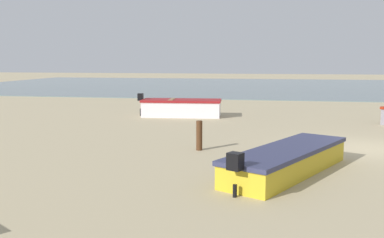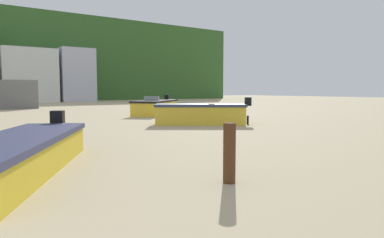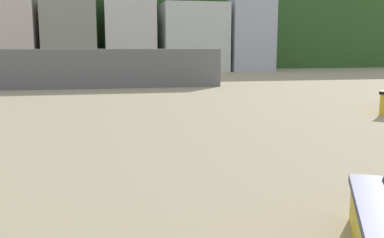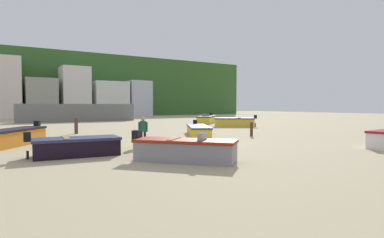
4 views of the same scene
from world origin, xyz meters
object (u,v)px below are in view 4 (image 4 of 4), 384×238
at_px(boat_black_3, 76,146).
at_px(boat_grey_5, 185,150).
at_px(boat_yellow_1, 234,122).
at_px(boat_yellow_6, 207,119).
at_px(beach_walker_foreground, 143,129).
at_px(boat_yellow_4, 198,130).
at_px(mooring_post_near_water, 76,126).
at_px(mooring_post_mid_beach, 251,129).
at_px(boat_orange_0, 11,137).

distance_m(boat_black_3, boat_grey_5, 5.07).
height_order(boat_yellow_1, boat_yellow_6, boat_yellow_1).
relative_size(boat_yellow_1, beach_walker_foreground, 2.65).
distance_m(boat_grey_5, boat_yellow_6, 27.36).
height_order(boat_yellow_4, boat_yellow_6, boat_yellow_6).
relative_size(boat_yellow_6, mooring_post_near_water, 3.74).
relative_size(boat_yellow_1, boat_yellow_4, 0.81).
bearing_deg(mooring_post_near_water, mooring_post_mid_beach, -39.61).
xyz_separation_m(boat_yellow_1, boat_grey_5, (-14.85, -15.00, -0.02)).
xyz_separation_m(boat_black_3, boat_yellow_6, (19.61, 18.33, 0.06)).
bearing_deg(boat_grey_5, boat_yellow_4, -167.61).
relative_size(boat_yellow_4, mooring_post_near_water, 4.15).
bearing_deg(boat_yellow_4, boat_yellow_6, -99.69).
bearing_deg(boat_yellow_6, mooring_post_mid_beach, 112.27).
distance_m(boat_grey_5, beach_walker_foreground, 5.28).
distance_m(boat_orange_0, boat_yellow_6, 25.50).
distance_m(boat_orange_0, boat_yellow_1, 21.45).
distance_m(boat_yellow_4, mooring_post_mid_beach, 3.96).
relative_size(boat_yellow_1, mooring_post_mid_beach, 4.16).
bearing_deg(boat_orange_0, boat_grey_5, 156.33).
height_order(boat_yellow_1, mooring_post_near_water, mooring_post_near_water).
bearing_deg(boat_grey_5, beach_walker_foreground, -136.39).
distance_m(boat_orange_0, mooring_post_mid_beach, 15.45).
xyz_separation_m(boat_grey_5, mooring_post_near_water, (-1.11, 15.16, 0.18)).
distance_m(boat_yellow_1, mooring_post_near_water, 15.96).
bearing_deg(boat_yellow_4, boat_orange_0, 26.99).
xyz_separation_m(boat_orange_0, beach_walker_foreground, (6.18, -3.89, 0.47)).
relative_size(boat_black_3, mooring_post_near_water, 3.11).
height_order(boat_yellow_1, mooring_post_mid_beach, boat_yellow_1).
height_order(boat_orange_0, boat_grey_5, boat_orange_0).
relative_size(boat_orange_0, beach_walker_foreground, 3.16).
xyz_separation_m(boat_yellow_4, boat_grey_5, (-6.51, -9.11, 0.09)).
distance_m(boat_orange_0, boat_yellow_4, 12.29).
relative_size(boat_yellow_6, beach_walker_foreground, 2.95).
xyz_separation_m(boat_grey_5, beach_walker_foreground, (0.40, 5.24, 0.49)).
distance_m(boat_orange_0, mooring_post_near_water, 7.63).
relative_size(boat_grey_5, boat_yellow_6, 0.83).
distance_m(boat_yellow_6, beach_walker_foreground, 23.08).
bearing_deg(boat_yellow_1, mooring_post_mid_beach, -178.25).
relative_size(boat_yellow_1, mooring_post_near_water, 3.36).
bearing_deg(boat_black_3, boat_orange_0, -151.83).
bearing_deg(boat_yellow_6, boat_orange_0, 76.15).
xyz_separation_m(boat_yellow_1, mooring_post_near_water, (-15.96, 0.16, 0.16)).
height_order(boat_orange_0, mooring_post_near_water, mooring_post_near_water).
bearing_deg(boat_orange_0, boat_yellow_6, -115.55).
distance_m(boat_yellow_4, mooring_post_near_water, 9.73).
height_order(mooring_post_near_water, mooring_post_mid_beach, mooring_post_near_water).
bearing_deg(mooring_post_mid_beach, boat_yellow_6, 66.60).
relative_size(boat_yellow_1, boat_grey_5, 1.08).
bearing_deg(mooring_post_near_water, boat_yellow_6, 21.76).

